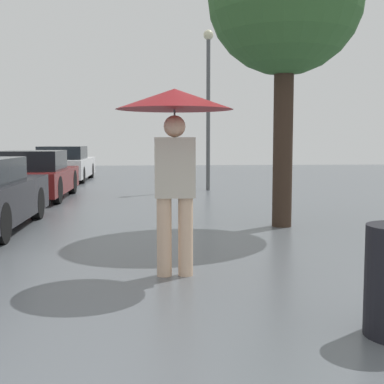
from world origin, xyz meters
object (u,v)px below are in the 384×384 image
(parked_car_third, at_px, (34,176))
(pedestrian, at_px, (175,123))
(street_lamp, at_px, (208,91))
(parked_car_farthest, at_px, (64,165))

(parked_car_third, bearing_deg, pedestrian, -68.26)
(pedestrian, distance_m, parked_car_third, 8.64)
(street_lamp, bearing_deg, parked_car_farthest, 139.24)
(pedestrian, height_order, parked_car_third, pedestrian)
(pedestrian, xyz_separation_m, street_lamp, (1.43, 9.93, 1.24))
(parked_car_third, xyz_separation_m, parked_car_farthest, (-0.22, 6.13, 0.02))
(parked_car_third, distance_m, street_lamp, 5.52)
(pedestrian, distance_m, parked_car_farthest, 14.53)
(pedestrian, relative_size, parked_car_farthest, 0.44)
(pedestrian, relative_size, street_lamp, 0.43)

